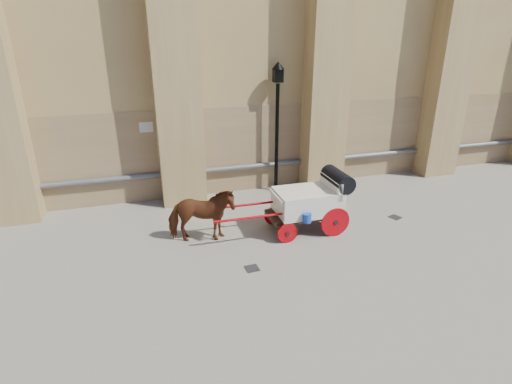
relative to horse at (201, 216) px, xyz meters
name	(u,v)px	position (x,y,z in m)	size (l,w,h in m)	color
ground	(241,247)	(0.91, -0.64, -0.75)	(90.00, 90.00, 0.00)	gray
horse	(201,216)	(0.00, 0.00, 0.00)	(0.81, 1.78, 1.50)	brown
carriage	(312,199)	(3.09, -0.20, 0.17)	(3.91, 1.39, 1.70)	black
street_lamp	(277,125)	(3.18, 2.98, 1.62)	(0.41, 0.41, 4.43)	black
drain_grate_near	(252,268)	(0.89, -1.72, -0.75)	(0.32, 0.32, 0.01)	black
drain_grate_far	(395,217)	(5.91, -0.26, -0.75)	(0.32, 0.32, 0.01)	black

